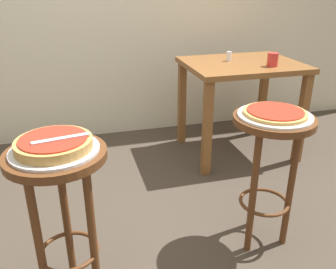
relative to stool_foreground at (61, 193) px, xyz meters
name	(u,v)px	position (x,y,z in m)	size (l,w,h in m)	color
ground_plane	(150,239)	(0.43, 0.28, -0.56)	(6.00, 6.00, 0.00)	#42382D
stool_foreground	(61,193)	(0.00, 0.00, 0.00)	(0.41, 0.41, 0.75)	#5B3319
serving_plate_foreground	(55,150)	(0.00, 0.00, 0.20)	(0.35, 0.35, 0.01)	silver
pizza_foreground	(54,144)	(0.00, 0.00, 0.23)	(0.30, 0.30, 0.05)	tan
stool_middle	(270,152)	(1.04, 0.12, 0.00)	(0.41, 0.41, 0.75)	#5B3319
serving_plate_middle	(275,115)	(1.04, 0.12, 0.20)	(0.36, 0.36, 0.01)	white
pizza_middle	(275,112)	(1.04, 0.12, 0.21)	(0.31, 0.31, 0.02)	tan
dining_table	(241,79)	(1.40, 1.21, 0.08)	(0.89, 0.71, 0.77)	brown
cup_near_edge	(273,60)	(1.55, 1.02, 0.26)	(0.08, 0.08, 0.10)	red
condiment_shaker	(229,56)	(1.31, 1.28, 0.25)	(0.04, 0.04, 0.07)	white
pizza_server_knife	(61,139)	(0.03, -0.02, 0.25)	(0.22, 0.02, 0.01)	silver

